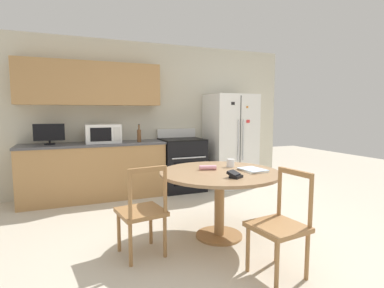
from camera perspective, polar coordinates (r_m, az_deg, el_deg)
ground_plane at (r=3.35m, az=5.92°, el=-18.54°), size 14.00×14.00×0.00m
back_wall at (r=5.39m, az=-10.06°, el=6.64°), size 5.20×0.44×2.60m
kitchen_counter at (r=5.07m, az=-18.04°, el=-4.89°), size 2.22×0.64×0.90m
refrigerator at (r=5.66m, az=7.27°, el=0.66°), size 0.83×0.75×1.71m
oven_range at (r=5.35m, az=-1.94°, el=-3.81°), size 0.73×0.68×1.08m
microwave at (r=4.99m, az=-16.61°, el=1.92°), size 0.54×0.39×0.30m
countertop_tv at (r=5.01m, az=-25.56°, el=1.86°), size 0.44×0.16×0.32m
counter_bottle at (r=4.99m, az=-10.04°, el=1.66°), size 0.07×0.07×0.29m
dining_table at (r=3.34m, az=5.28°, el=-7.32°), size 1.32×1.32×0.75m
dining_chair_near at (r=2.74m, az=16.44°, el=-14.71°), size 0.47×0.47×0.90m
dining_chair_left at (r=3.00m, az=-9.48°, el=-12.69°), size 0.48×0.48×0.90m
candle_glass at (r=3.58m, az=7.34°, el=-3.71°), size 0.09×0.09×0.09m
folded_napkin at (r=3.38m, az=3.02°, el=-4.51°), size 0.20×0.11×0.05m
wallet at (r=3.01m, az=8.16°, el=-5.87°), size 0.17×0.17×0.07m
mail_stack at (r=3.39m, az=11.47°, el=-4.85°), size 0.25×0.32×0.02m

